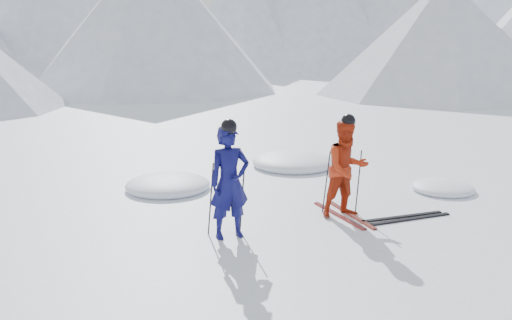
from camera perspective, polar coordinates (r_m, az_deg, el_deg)
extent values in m
plane|color=white|center=(10.20, 12.16, -6.20)|extent=(160.00, 160.00, 0.00)
cone|color=#B2BCD1|center=(60.24, -11.80, 15.16)|extent=(17.69, 17.69, 11.93)
cone|color=#B2BCD1|center=(53.10, -1.21, 15.18)|extent=(19.63, 19.63, 10.85)
cone|color=silver|center=(64.95, 23.92, 13.65)|extent=(24.45, 24.45, 10.76)
cone|color=#B2BCD1|center=(32.91, 18.91, 12.14)|extent=(14.00, 14.00, 6.50)
cone|color=#B2BCD1|center=(34.91, -10.88, 14.65)|extent=(16.00, 16.00, 9.00)
imported|color=#0C0C49|center=(8.89, -2.80, -2.37)|extent=(0.78, 0.61, 1.89)
imported|color=#AC270D|center=(10.09, 9.51, -0.91)|extent=(1.00, 0.85, 1.81)
cylinder|color=black|center=(9.09, -4.78, -4.12)|extent=(0.12, 0.09, 1.26)
cylinder|color=black|center=(9.25, -1.44, -3.78)|extent=(0.12, 0.07, 1.26)
cylinder|color=black|center=(10.30, 7.41, -2.30)|extent=(0.12, 0.10, 1.21)
cylinder|color=black|center=(10.40, 10.73, -2.26)|extent=(0.12, 0.09, 1.21)
cube|color=black|center=(10.30, 8.69, -5.77)|extent=(0.48, 1.67, 0.03)
cube|color=black|center=(10.38, 9.95, -5.67)|extent=(0.37, 1.69, 0.03)
cube|color=black|center=(10.46, 15.13, -5.78)|extent=(1.69, 0.36, 0.03)
cube|color=black|center=(10.38, 15.98, -5.99)|extent=(1.68, 0.42, 0.03)
ellipsoid|color=white|center=(12.11, -9.25, -3.02)|extent=(1.86, 1.86, 0.41)
ellipsoid|color=white|center=(12.49, 19.07, -3.08)|extent=(1.34, 1.34, 0.29)
ellipsoid|color=white|center=(14.08, 3.95, -0.63)|extent=(2.14, 2.14, 0.47)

